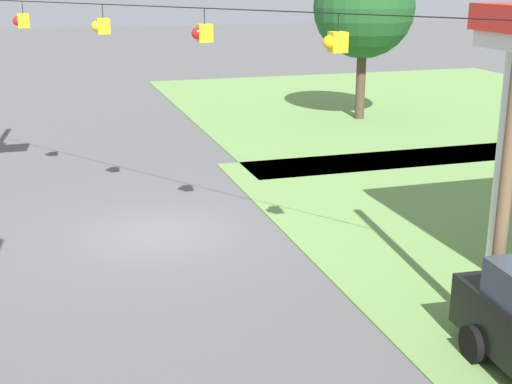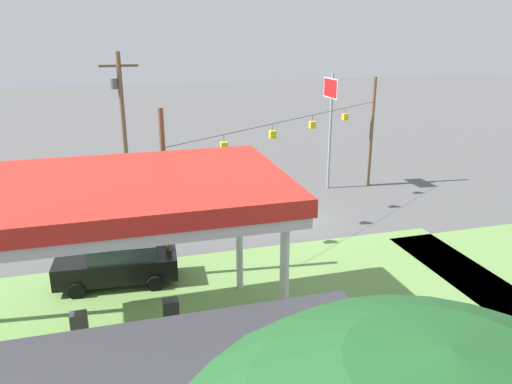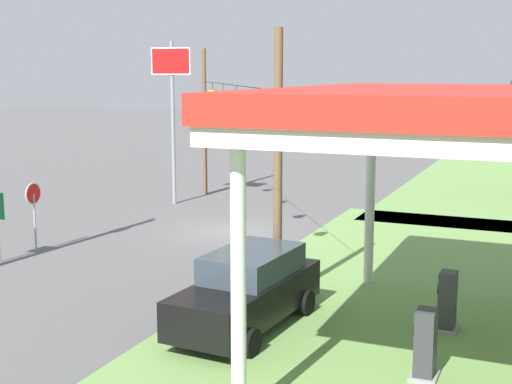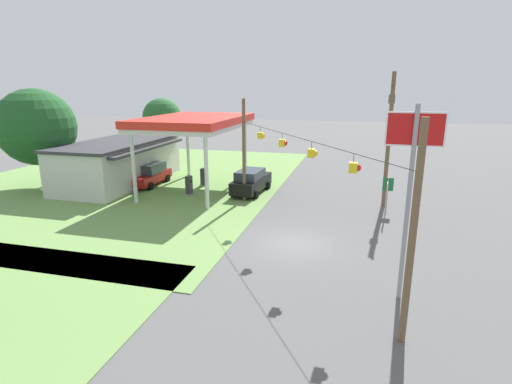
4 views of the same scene
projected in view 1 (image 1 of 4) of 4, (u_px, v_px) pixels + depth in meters
The scene contains 4 objects.
ground_plane at pixel (159, 234), 18.91m from camera, with size 160.00×160.00×0.00m, color #565656.
grass_verge_opposite_corner at pixel (407, 103), 38.00m from camera, with size 24.00×24.00×0.04m, color #6B934C.
signal_span_gantry at pixel (152, 78), 17.71m from camera, with size 15.29×10.24×7.51m.
tree_west_verge at pixel (364, 7), 32.41m from camera, with size 4.63×4.63×7.50m.
Camera 1 is at (17.74, -2.71, 6.58)m, focal length 50.00 mm.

